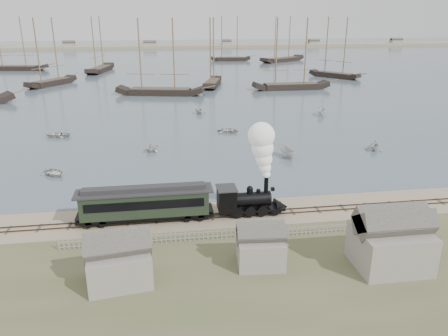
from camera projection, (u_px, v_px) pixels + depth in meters
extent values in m
plane|color=tan|center=(219.00, 209.00, 49.43)|extent=(600.00, 600.00, 0.00)
cube|color=#42545E|center=(170.00, 60.00, 207.85)|extent=(600.00, 336.00, 0.06)
cube|color=#3C2C21|center=(222.00, 217.00, 47.07)|extent=(120.00, 0.08, 0.12)
cube|color=#3C2C21|center=(221.00, 213.00, 48.00)|extent=(120.00, 0.08, 0.12)
cube|color=#43372B|center=(221.00, 216.00, 47.56)|extent=(120.00, 1.80, 0.06)
cube|color=tan|center=(166.00, 48.00, 282.42)|extent=(500.00, 20.00, 1.80)
cube|color=black|center=(251.00, 208.00, 47.79)|extent=(7.18, 2.11, 0.26)
cylinder|color=black|center=(248.00, 199.00, 47.38)|extent=(4.44, 1.58, 1.58)
cube|color=black|center=(227.00, 199.00, 46.98)|extent=(1.90, 2.32, 2.43)
cube|color=#29282B|center=(227.00, 188.00, 46.56)|extent=(2.11, 2.54, 0.13)
cylinder|color=black|center=(266.00, 186.00, 47.18)|extent=(0.46, 0.46, 1.69)
sphere|color=black|center=(250.00, 189.00, 46.99)|extent=(0.68, 0.68, 0.68)
cone|color=black|center=(281.00, 207.00, 48.30)|extent=(1.48, 2.11, 2.11)
cube|color=black|center=(273.00, 189.00, 47.41)|extent=(0.37, 0.37, 0.37)
cube|color=black|center=(146.00, 215.00, 46.19)|extent=(14.19, 2.33, 0.35)
cube|color=black|center=(145.00, 203.00, 45.72)|extent=(13.18, 2.53, 2.53)
cube|color=black|center=(145.00, 206.00, 44.43)|extent=(12.16, 0.06, 0.91)
cube|color=black|center=(145.00, 196.00, 46.83)|extent=(12.16, 0.06, 0.91)
cube|color=#29282B|center=(144.00, 191.00, 45.28)|extent=(14.19, 2.74, 0.18)
cube|color=#29282B|center=(144.00, 188.00, 45.18)|extent=(12.67, 1.22, 0.46)
imported|color=beige|center=(188.00, 206.00, 48.94)|extent=(3.54, 4.49, 0.84)
imported|color=beige|center=(54.00, 173.00, 59.30)|extent=(4.44, 4.41, 0.76)
imported|color=beige|center=(152.00, 147.00, 69.37)|extent=(3.52, 3.55, 1.42)
imported|color=beige|center=(286.00, 153.00, 66.68)|extent=(4.03, 2.21, 1.47)
imported|color=beige|center=(229.00, 130.00, 80.76)|extent=(4.08, 4.67, 0.81)
imported|color=beige|center=(375.00, 145.00, 70.01)|extent=(4.06, 3.94, 1.63)
imported|color=beige|center=(321.00, 112.00, 93.86)|extent=(4.10, 2.96, 1.49)
imported|color=beige|center=(57.00, 134.00, 77.80)|extent=(3.71, 4.72, 0.89)
imported|color=beige|center=(199.00, 110.00, 95.62)|extent=(4.04, 3.76, 1.74)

